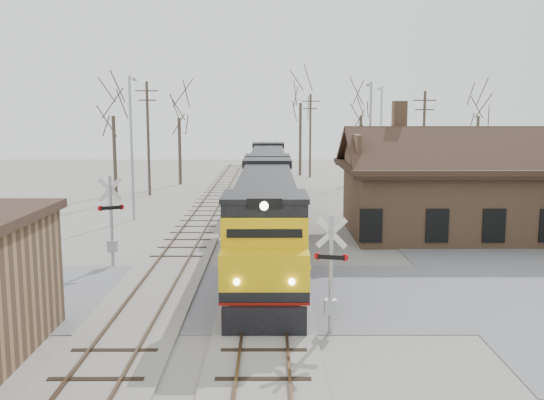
{
  "coord_description": "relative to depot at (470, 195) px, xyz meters",
  "views": [
    {
      "loc": [
        0.2,
        -23.4,
        7.22
      ],
      "look_at": [
        0.28,
        9.0,
        2.52
      ],
      "focal_mm": 40.0,
      "sensor_mm": 36.0,
      "label": 1
    }
  ],
  "objects": [
    {
      "name": "ground",
      "position": [
        -11.99,
        -12.0,
        -2.41
      ],
      "size": [
        140.0,
        140.0,
        0.0
      ],
      "primitive_type": "plane",
      "color": "gray",
      "rests_on": "ground"
    },
    {
      "name": "road",
      "position": [
        -11.99,
        -12.0,
        -2.39
      ],
      "size": [
        60.0,
        9.0,
        0.03
      ],
      "primitive_type": "cube",
      "color": "slate",
      "rests_on": "ground"
    },
    {
      "name": "track_main",
      "position": [
        -11.99,
        3.0,
        -2.34
      ],
      "size": [
        3.4,
        90.0,
        0.24
      ],
      "color": "gray",
      "rests_on": "ground"
    },
    {
      "name": "track_siding",
      "position": [
        -16.49,
        3.0,
        -2.34
      ],
      "size": [
        3.4,
        90.0,
        0.24
      ],
      "color": "gray",
      "rests_on": "ground"
    },
    {
      "name": "depot",
      "position": [
        0.0,
        0.0,
        0.0
      ],
      "size": [
        15.2,
        9.31,
        7.9
      ],
      "color": "#886446",
      "rests_on": "ground"
    },
    {
      "name": "locomotive_lead",
      "position": [
        -11.99,
        -7.45,
        -0.1
      ],
      "size": [
        2.96,
        19.81,
        4.4
      ],
      "color": "black",
      "rests_on": "ground"
    },
    {
      "name": "locomotive_trailing",
      "position": [
        -11.99,
        12.64,
        -0.1
      ],
      "size": [
        2.96,
        19.81,
        4.16
      ],
      "color": "black",
      "rests_on": "ground"
    },
    {
      "name": "crossbuck_near",
      "position": [
        -9.82,
        -16.23,
        -0.54
      ],
      "size": [
        1.12,
        0.35,
        3.96
      ],
      "rotation": [
        0.0,
        0.0,
        -0.23
      ],
      "color": "#A5A8AD",
      "rests_on": "ground"
    },
    {
      "name": "crossbuck_far",
      "position": [
        -19.26,
        -7.45,
        -0.4
      ],
      "size": [
        1.15,
        0.58,
        4.31
      ],
      "rotation": [
        0.0,
        0.0,
        3.57
      ],
      "color": "#A5A8AD",
      "rests_on": "ground"
    },
    {
      "name": "streetlight_a",
      "position": [
        -21.04,
        5.08,
        2.94
      ],
      "size": [
        0.25,
        2.04,
        9.61
      ],
      "color": "#A5A8AD",
      "rests_on": "ground"
    },
    {
      "name": "streetlight_b",
      "position": [
        -4.64,
        8.33,
        2.82
      ],
      "size": [
        0.25,
        2.04,
        9.37
      ],
      "color": "#A5A8AD",
      "rests_on": "ground"
    },
    {
      "name": "streetlight_c",
      "position": [
        -0.91,
        24.66,
        2.99
      ],
      "size": [
        0.25,
        2.04,
        9.71
      ],
      "color": "#A5A8AD",
      "rests_on": "ground"
    },
    {
      "name": "utility_pole_a",
      "position": [
        -22.41,
        17.37,
        2.74
      ],
      "size": [
        2.0,
        0.24,
        9.85
      ],
      "color": "#382D23",
      "rests_on": "ground"
    },
    {
      "name": "utility_pole_b",
      "position": [
        -7.37,
        32.07,
        2.43
      ],
      "size": [
        2.0,
        0.24,
        9.23
      ],
      "color": "#382D23",
      "rests_on": "ground"
    },
    {
      "name": "utility_pole_c",
      "position": [
        1.52,
        17.33,
        2.33
      ],
      "size": [
        2.0,
        0.24,
        9.05
      ],
      "color": "#382D23",
      "rests_on": "ground"
    },
    {
      "name": "tree_a",
      "position": [
        -25.43,
        17.59,
        5.65
      ],
      "size": [
        4.62,
        4.62,
        11.31
      ],
      "color": "#382D23",
      "rests_on": "ground"
    },
    {
      "name": "tree_b",
      "position": [
        -20.92,
        25.55,
        5.34
      ],
      "size": [
        4.44,
        4.44,
        10.87
      ],
      "color": "#382D23",
      "rests_on": "ground"
    },
    {
      "name": "tree_c",
      "position": [
        -8.36,
        34.4,
        7.23
      ],
      "size": [
        5.52,
        5.52,
        13.52
      ],
      "color": "#382D23",
      "rests_on": "ground"
    },
    {
      "name": "tree_d",
      "position": [
        -2.15,
        29.56,
        5.59
      ],
      "size": [
        4.59,
        4.59,
        11.24
      ],
      "color": "#382D23",
      "rests_on": "ground"
    },
    {
      "name": "tree_e",
      "position": [
        9.92,
        28.26,
        5.57
      ],
      "size": [
        4.57,
        4.57,
        11.2
      ],
      "color": "#382D23",
      "rests_on": "ground"
    }
  ]
}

